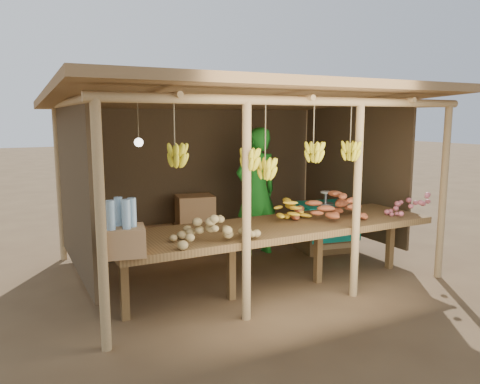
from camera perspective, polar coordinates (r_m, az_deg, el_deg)
name	(u,v)px	position (r m, az deg, el deg)	size (l,w,h in m)	color
ground	(240,268)	(6.49, 0.00, -9.20)	(60.00, 60.00, 0.00)	brown
stall_structure	(237,127)	(6.12, -0.39, 7.95)	(4.70, 3.50, 2.43)	tan
counter	(277,230)	(5.49, 4.56, -4.60)	(3.90, 1.05, 0.80)	brown
potato_heap	(213,222)	(4.78, -3.27, -3.68)	(0.86, 0.51, 0.36)	olive
sweet_potato_heap	(333,204)	(5.90, 11.24, -1.40)	(0.97, 0.58, 0.36)	#AD522C
onion_heap	(415,200)	(6.43, 20.53, -0.97)	(0.76, 0.46, 0.35)	#BE5C64
banana_pile	(292,206)	(5.72, 6.37, -1.67)	(0.55, 0.33, 0.35)	yellow
tomato_basin	(113,235)	(4.83, -15.22, -5.13)	(0.35, 0.35, 0.18)	navy
bottle_box	(121,234)	(4.35, -14.29, -4.95)	(0.47, 0.40, 0.52)	#9A6F45
vendor	(257,192)	(6.92, 2.04, 0.03)	(0.69, 0.45, 1.89)	#1B7B1E
tarp_crate	(323,225)	(7.34, 10.11, -4.03)	(0.91, 0.82, 0.95)	brown
carton_stack	(183,230)	(7.03, -6.97, -4.60)	(1.18, 0.50, 0.86)	#9A6F45
burlap_sacks	(118,241)	(7.02, -14.65, -5.77)	(0.88, 0.46, 0.62)	#463520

